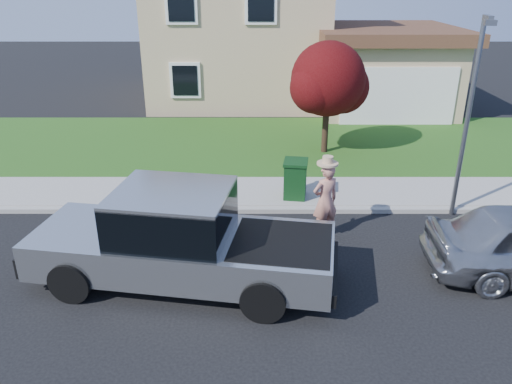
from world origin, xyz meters
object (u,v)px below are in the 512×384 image
(pickup_truck, at_px, (181,241))
(street_lamp, at_px, (470,109))
(woman, at_px, (325,199))
(trash_bin, at_px, (295,179))
(ornamental_tree, at_px, (329,83))

(pickup_truck, relative_size, street_lamp, 1.28)
(woman, height_order, trash_bin, woman)
(woman, distance_m, ornamental_tree, 6.14)
(ornamental_tree, distance_m, trash_bin, 4.54)
(street_lamp, bearing_deg, ornamental_tree, 128.09)
(pickup_truck, height_order, trash_bin, pickup_truck)
(woman, xyz_separation_m, trash_bin, (-0.55, 1.93, -0.27))
(pickup_truck, relative_size, ornamental_tree, 1.69)
(pickup_truck, xyz_separation_m, trash_bin, (2.52, 3.88, -0.25))
(woman, bearing_deg, ornamental_tree, -122.38)
(woman, height_order, ornamental_tree, ornamental_tree)
(pickup_truck, bearing_deg, ornamental_tree, 72.97)
(pickup_truck, relative_size, woman, 3.16)
(ornamental_tree, bearing_deg, pickup_truck, -116.20)
(woman, distance_m, trash_bin, 2.03)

